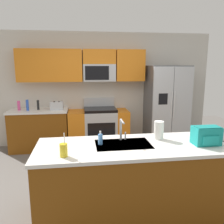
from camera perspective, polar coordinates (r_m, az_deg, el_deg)
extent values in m
plane|color=#66605B|center=(3.86, 0.89, -17.32)|extent=(9.00, 9.00, 0.00)
cube|color=beige|center=(5.54, -2.52, 5.69)|extent=(5.20, 0.10, 2.60)
cube|color=orange|center=(5.37, -18.80, 10.80)|extent=(0.70, 0.32, 0.70)
cube|color=orange|center=(5.28, -11.22, 11.18)|extent=(0.69, 0.32, 0.70)
cube|color=orange|center=(5.40, 4.41, 11.36)|extent=(0.65, 0.32, 0.70)
cube|color=#B7BABF|center=(5.30, -3.18, 9.65)|extent=(0.72, 0.32, 0.38)
cube|color=black|center=(5.13, -3.69, 9.58)|extent=(0.52, 0.01, 0.30)
cube|color=orange|center=(5.30, -3.22, 13.43)|extent=(0.72, 0.32, 0.32)
cube|color=brown|center=(5.41, -17.41, -4.37)|extent=(1.23, 0.60, 0.86)
cube|color=silver|center=(5.31, -17.70, 0.31)|extent=(1.26, 0.63, 0.04)
cube|color=#B7BABF|center=(5.35, -2.90, -4.12)|extent=(0.72, 0.60, 0.84)
cube|color=black|center=(5.05, -2.59, -4.71)|extent=(0.60, 0.01, 0.36)
cube|color=black|center=(5.25, -2.95, 0.62)|extent=(0.72, 0.60, 0.06)
cube|color=#B7BABF|center=(5.49, -3.21, 2.48)|extent=(0.72, 0.06, 0.20)
cube|color=orange|center=(5.34, -8.70, -4.29)|extent=(0.36, 0.60, 0.84)
cube|color=orange|center=(5.42, 2.39, -3.92)|extent=(0.28, 0.60, 0.84)
cube|color=#4C4F54|center=(5.54, 13.17, 1.48)|extent=(0.90, 0.70, 1.85)
cube|color=#B7BABF|center=(5.12, 12.30, 0.72)|extent=(0.44, 0.04, 1.81)
cube|color=#B7BABF|center=(5.29, 16.88, 0.83)|extent=(0.44, 0.04, 1.81)
cylinder|color=silver|center=(5.15, 14.50, 1.72)|extent=(0.02, 0.02, 0.60)
cylinder|color=silver|center=(5.17, 15.11, 1.73)|extent=(0.02, 0.02, 0.60)
cube|color=black|center=(5.07, 12.49, 3.14)|extent=(0.20, 0.00, 0.24)
cube|color=brown|center=(3.05, 4.78, -16.44)|extent=(2.29, 0.85, 0.86)
cube|color=silver|center=(2.87, 4.93, -8.47)|extent=(2.33, 0.89, 0.04)
cube|color=#B7BABF|center=(2.89, 2.76, -8.16)|extent=(0.68, 0.44, 0.03)
cube|color=#B7BABF|center=(5.19, -13.47, 1.53)|extent=(0.28, 0.16, 0.18)
cube|color=black|center=(5.18, -14.07, 2.47)|extent=(0.03, 0.11, 0.01)
cube|color=black|center=(5.17, -12.97, 2.51)|extent=(0.03, 0.11, 0.01)
cylinder|color=black|center=(5.29, -17.76, 1.66)|extent=(0.05, 0.05, 0.21)
cylinder|color=#EA4C93|center=(5.37, -21.98, 1.46)|extent=(0.06, 0.06, 0.20)
cylinder|color=blue|center=(5.27, -20.13, 1.59)|extent=(0.06, 0.06, 0.23)
cylinder|color=#B7BABF|center=(3.01, 2.19, -4.30)|extent=(0.03, 0.03, 0.28)
cylinder|color=#B7BABF|center=(2.88, 2.56, -2.34)|extent=(0.02, 0.20, 0.02)
cylinder|color=#B7BABF|center=(3.04, 3.29, -5.89)|extent=(0.02, 0.02, 0.10)
cylinder|color=yellow|center=(2.54, -11.84, -9.20)|extent=(0.08, 0.08, 0.14)
cylinder|color=white|center=(2.50, -11.68, -6.59)|extent=(0.01, 0.03, 0.14)
cylinder|color=#4C8CD8|center=(2.86, -2.88, -6.73)|extent=(0.06, 0.06, 0.13)
cylinder|color=white|center=(2.83, -2.90, -5.10)|extent=(0.02, 0.02, 0.04)
cylinder|color=white|center=(3.10, 11.46, -4.43)|extent=(0.12, 0.12, 0.24)
cube|color=teal|center=(3.07, 22.18, -5.40)|extent=(0.32, 0.20, 0.22)
cube|color=#157D79|center=(3.03, 22.52, -3.60)|extent=(0.30, 0.14, 0.03)
cube|color=teal|center=(2.99, 23.14, -6.51)|extent=(0.20, 0.03, 0.11)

